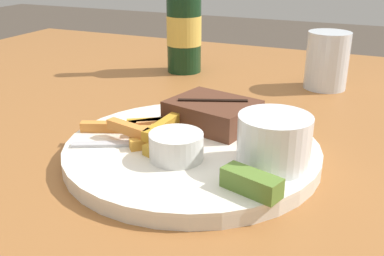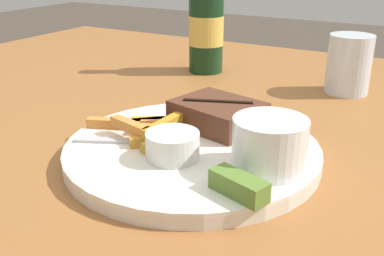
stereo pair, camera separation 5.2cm
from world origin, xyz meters
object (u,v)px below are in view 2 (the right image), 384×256
(dinner_plate, at_px, (192,151))
(steak_portion, at_px, (217,114))
(coleslaw_cup, at_px, (270,141))
(beer_bottle, at_px, (206,29))
(fork_utensil, at_px, (126,141))
(drinking_glass, at_px, (349,64))
(pickle_spear, at_px, (239,185))
(dipping_sauce_cup, at_px, (176,145))

(dinner_plate, height_order, steak_portion, steak_portion)
(coleslaw_cup, distance_m, beer_bottle, 0.46)
(dinner_plate, relative_size, steak_portion, 2.48)
(steak_portion, relative_size, fork_utensil, 0.96)
(beer_bottle, distance_m, drinking_glass, 0.28)
(steak_portion, relative_size, drinking_glass, 1.22)
(steak_portion, distance_m, pickle_spear, 0.17)
(steak_portion, distance_m, coleslaw_cup, 0.13)
(dinner_plate, bearing_deg, pickle_spear, -39.85)
(fork_utensil, bearing_deg, coleslaw_cup, -19.60)
(pickle_spear, relative_size, drinking_glass, 0.63)
(coleslaw_cup, bearing_deg, drinking_glass, 89.74)
(beer_bottle, bearing_deg, dinner_plate, -64.15)
(dipping_sauce_cup, relative_size, drinking_glass, 0.60)
(dinner_plate, xyz_separation_m, drinking_glass, (0.10, 0.35, 0.04))
(coleslaw_cup, height_order, pickle_spear, coleslaw_cup)
(dinner_plate, bearing_deg, fork_utensil, -153.55)
(steak_portion, height_order, pickle_spear, steak_portion)
(drinking_glass, bearing_deg, beer_bottle, 179.00)
(pickle_spear, bearing_deg, coleslaw_cup, 86.28)
(coleslaw_cup, relative_size, drinking_glass, 0.78)
(beer_bottle, bearing_deg, steak_portion, -59.39)
(steak_portion, xyz_separation_m, dipping_sauce_cup, (0.01, -0.11, 0.00))
(steak_portion, distance_m, fork_utensil, 0.12)
(dipping_sauce_cup, bearing_deg, fork_utensil, 174.31)
(fork_utensil, relative_size, drinking_glass, 1.27)
(steak_portion, bearing_deg, fork_utensil, -124.58)
(steak_portion, xyz_separation_m, drinking_glass, (0.10, 0.29, 0.01))
(coleslaw_cup, xyz_separation_m, fork_utensil, (-0.17, -0.02, -0.03))
(fork_utensil, bearing_deg, pickle_spear, -41.51)
(dipping_sauce_cup, distance_m, fork_utensil, 0.08)
(beer_bottle, relative_size, drinking_glass, 2.42)
(steak_portion, relative_size, beer_bottle, 0.50)
(dinner_plate, xyz_separation_m, fork_utensil, (-0.07, -0.03, 0.01))
(dinner_plate, distance_m, steak_portion, 0.07)
(pickle_spear, distance_m, beer_bottle, 0.52)
(beer_bottle, height_order, drinking_glass, beer_bottle)
(dipping_sauce_cup, height_order, drinking_glass, drinking_glass)
(dinner_plate, xyz_separation_m, dipping_sauce_cup, (0.00, -0.04, 0.03))
(pickle_spear, height_order, fork_utensil, pickle_spear)
(steak_portion, bearing_deg, dinner_plate, -89.34)
(pickle_spear, bearing_deg, steak_portion, 123.44)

